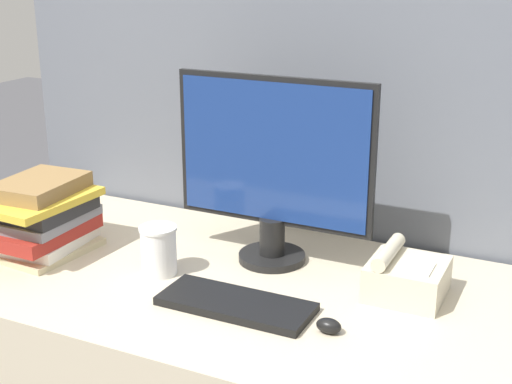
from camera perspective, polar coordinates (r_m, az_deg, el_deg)
The scene contains 7 objects.
cubicle_panel_rear at distance 2.16m, azimuth 4.85°, elevation -0.63°, with size 2.03×0.04×1.63m.
monitor at distance 1.86m, azimuth 1.37°, elevation 1.74°, with size 0.55×0.18×0.50m.
keyboard at distance 1.70m, azimuth -1.62°, elevation -8.94°, with size 0.37×0.15×0.02m.
mouse at distance 1.60m, azimuth 5.84°, elevation -10.60°, with size 0.06×0.04×0.03m.
coffee_cup at distance 1.86m, azimuth -7.79°, elevation -4.64°, with size 0.10×0.10×0.13m.
book_stack at distance 2.05m, azimuth -16.70°, elevation -1.90°, with size 0.24×0.31×0.21m.
desk_telephone at distance 1.78m, azimuth 11.89°, elevation -6.67°, with size 0.18×0.18×0.12m.
Camera 1 is at (0.72, -1.06, 1.52)m, focal length 50.00 mm.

